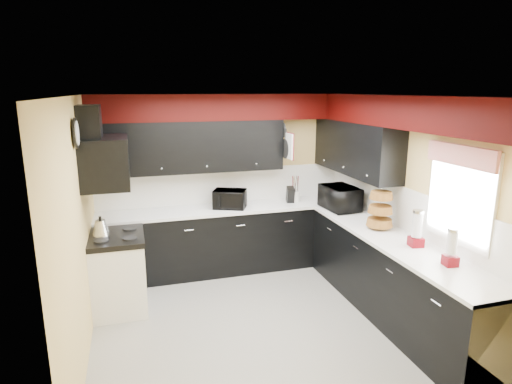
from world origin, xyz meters
TOP-DOWN VIEW (x-y plane):
  - ground at (0.00, 0.00)m, footprint 3.60×3.60m
  - wall_back at (0.00, 1.80)m, footprint 3.60×0.06m
  - wall_right at (1.80, 0.00)m, footprint 0.06×3.60m
  - wall_left at (-1.80, 0.00)m, footprint 0.06×3.60m
  - ceiling at (0.00, 0.00)m, footprint 3.60×3.60m
  - cab_back at (0.00, 1.50)m, footprint 3.60×0.60m
  - cab_right at (1.50, -0.30)m, footprint 0.60×3.00m
  - counter_back at (0.00, 1.50)m, footprint 3.62×0.64m
  - counter_right at (1.50, -0.30)m, footprint 0.64×3.02m
  - splash_back at (0.00, 1.79)m, footprint 3.60×0.02m
  - splash_right at (1.79, 0.00)m, footprint 0.02×3.60m
  - upper_back at (-0.50, 1.62)m, footprint 2.60×0.35m
  - upper_right at (1.62, 0.90)m, footprint 0.35×1.80m
  - soffit_back at (0.00, 1.62)m, footprint 3.60×0.36m
  - soffit_right at (1.62, -0.18)m, footprint 0.36×3.24m
  - stove at (-1.50, 0.75)m, footprint 0.60×0.75m
  - cooktop at (-1.50, 0.75)m, footprint 0.62×0.77m
  - hood at (-1.55, 0.75)m, footprint 0.50×0.78m
  - hood_duct at (-1.68, 0.75)m, footprint 0.24×0.40m
  - window at (1.79, -0.90)m, footprint 0.03×0.86m
  - valance at (1.73, -0.90)m, footprint 0.04×0.88m
  - pan_top at (0.82, 1.55)m, footprint 0.03×0.22m
  - pan_mid at (0.82, 1.42)m, footprint 0.03×0.28m
  - pan_low at (0.82, 1.68)m, footprint 0.03×0.24m
  - cut_board at (0.83, 1.30)m, footprint 0.03×0.26m
  - baskets at (1.52, 0.05)m, footprint 0.27×0.27m
  - clock at (-1.77, 0.25)m, footprint 0.03×0.30m
  - deco_plate at (1.77, -0.35)m, footprint 0.03×0.24m
  - toaster_oven at (0.01, 1.46)m, footprint 0.55×0.51m
  - microwave at (1.47, 0.95)m, footprint 0.43×0.61m
  - utensil_crock at (1.02, 1.53)m, footprint 0.15×0.15m
  - knife_block at (0.93, 1.48)m, footprint 0.13×0.16m
  - kettle at (-1.66, 0.81)m, footprint 0.23×0.23m
  - dispenser_a at (1.56, -0.58)m, footprint 0.15×0.15m
  - dispenser_b at (1.55, -1.12)m, footprint 0.13×0.13m

SIDE VIEW (x-z plane):
  - ground at x=0.00m, z-range 0.00..0.00m
  - stove at x=-1.50m, z-range 0.00..0.86m
  - cab_back at x=0.00m, z-range 0.00..0.90m
  - cab_right at x=1.50m, z-range 0.00..0.90m
  - cooktop at x=-1.50m, z-range 0.86..0.92m
  - counter_back at x=0.00m, z-range 0.90..0.94m
  - counter_right at x=1.50m, z-range 0.90..0.94m
  - kettle at x=-1.66m, z-range 0.92..1.10m
  - utensil_crock at x=1.02m, z-range 0.94..1.10m
  - knife_block at x=0.93m, z-range 0.94..1.17m
  - toaster_oven at x=0.01m, z-range 0.94..1.19m
  - microwave at x=1.47m, z-range 0.94..1.26m
  - dispenser_b at x=1.55m, z-range 0.94..1.26m
  - dispenser_a at x=1.56m, z-range 0.94..1.30m
  - baskets at x=1.52m, z-range 0.93..1.43m
  - splash_back at x=0.00m, z-range 0.94..1.44m
  - splash_right at x=1.79m, z-range 0.94..1.44m
  - wall_back at x=0.00m, z-range 0.00..2.50m
  - wall_right at x=1.80m, z-range 0.00..2.50m
  - wall_left at x=-1.80m, z-range 0.00..2.50m
  - window at x=1.79m, z-range 1.07..2.03m
  - pan_low at x=0.82m, z-range 1.51..1.93m
  - pan_mid at x=0.82m, z-range 1.52..1.98m
  - hood at x=-1.55m, z-range 1.50..2.06m
  - upper_back at x=-0.50m, z-range 1.45..2.15m
  - upper_right at x=1.62m, z-range 1.45..2.15m
  - cut_board at x=0.83m, z-range 1.62..1.98m
  - valance at x=1.73m, z-range 1.85..2.05m
  - pan_top at x=0.82m, z-range 1.80..2.20m
  - clock at x=-1.77m, z-range 2.00..2.30m
  - hood_duct at x=-1.68m, z-range 2.00..2.40m
  - deco_plate at x=1.77m, z-range 2.13..2.37m
  - soffit_back at x=0.00m, z-range 2.15..2.50m
  - soffit_right at x=1.62m, z-range 2.15..2.50m
  - ceiling at x=0.00m, z-range 2.47..2.53m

